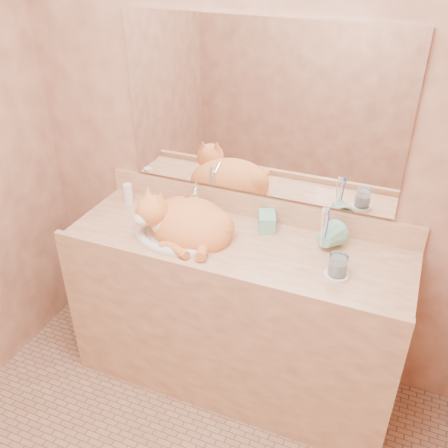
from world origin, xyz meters
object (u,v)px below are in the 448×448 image
at_px(vanity_counter, 235,314).
at_px(sink_basin, 180,222).
at_px(water_glass, 338,265).
at_px(cat, 184,221).
at_px(toothbrush_cup, 323,242).
at_px(soap_dispenser, 268,219).

distance_m(vanity_counter, sink_basin, 0.56).
relative_size(sink_basin, water_glass, 4.84).
xyz_separation_m(sink_basin, water_glass, (0.75, -0.04, -0.01)).
height_order(cat, toothbrush_cup, cat).
height_order(toothbrush_cup, water_glass, toothbrush_cup).
bearing_deg(water_glass, toothbrush_cup, 123.47).
distance_m(sink_basin, toothbrush_cup, 0.66).
distance_m(soap_dispenser, toothbrush_cup, 0.28).
height_order(vanity_counter, soap_dispenser, soap_dispenser).
bearing_deg(vanity_counter, cat, -177.10).
xyz_separation_m(vanity_counter, sink_basin, (-0.27, -0.02, 0.49)).
height_order(soap_dispenser, water_glass, soap_dispenser).
relative_size(soap_dispenser, water_glass, 1.93).
relative_size(sink_basin, cat, 1.01).
xyz_separation_m(vanity_counter, water_glass, (0.48, -0.06, 0.48)).
height_order(sink_basin, cat, cat).
bearing_deg(soap_dispenser, vanity_counter, -150.74).
height_order(sink_basin, water_glass, sink_basin).
bearing_deg(cat, sink_basin, -143.06).
distance_m(vanity_counter, water_glass, 0.68).
bearing_deg(cat, vanity_counter, 18.01).
xyz_separation_m(sink_basin, cat, (0.02, 0.01, 0.01)).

